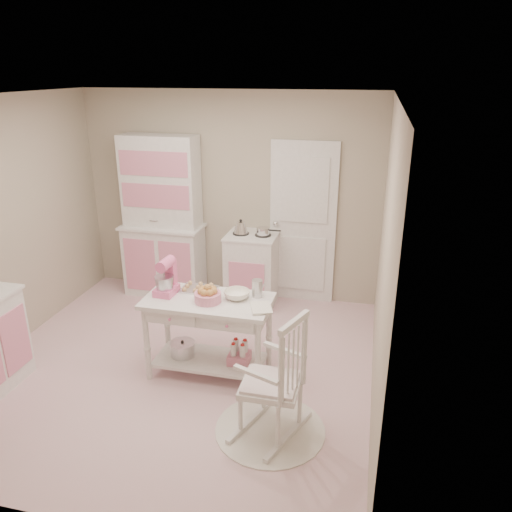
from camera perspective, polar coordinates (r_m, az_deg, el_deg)
The scene contains 13 objects.
room_shell at distance 4.55m, azimuth -9.88°, elevation 5.34°, with size 3.84×3.84×2.62m.
door at distance 6.22m, azimuth 5.37°, elevation 3.70°, with size 0.82×0.05×2.04m, color silver.
hutch at distance 6.50m, azimuth -10.73°, elevation 4.36°, with size 1.06×0.50×2.08m, color silver.
stove at distance 6.27m, azimuth -0.46°, elevation -1.50°, with size 0.62×0.57×0.92m, color silver.
lace_rug at distance 4.40m, azimuth 1.62°, elevation -19.19°, with size 0.92×0.92×0.01m, color white.
rocking_chair at distance 4.07m, azimuth 1.70°, elevation -13.32°, with size 0.48×0.72×1.10m, color silver.
work_table at distance 4.90m, azimuth -5.38°, elevation -9.15°, with size 1.20×0.60×0.80m, color silver.
stand_mixer at distance 4.80m, azimuth -10.29°, elevation -2.43°, with size 0.20×0.28×0.34m, color pink.
cookie_tray at distance 4.91m, azimuth -6.54°, elevation -3.77°, with size 0.34×0.24×0.02m, color silver.
bread_basket at distance 4.64m, azimuth -5.53°, elevation -4.71°, with size 0.25×0.25×0.09m, color pink.
mixing_bowl at distance 4.69m, azimuth -2.23°, elevation -4.43°, with size 0.24×0.24×0.08m, color white.
metal_pitcher at distance 4.70m, azimuth 0.14°, elevation -3.73°, with size 0.10×0.10×0.17m, color silver.
recipe_book at distance 4.48m, azimuth -0.56°, elevation -6.04°, with size 0.18×0.24×0.02m, color white.
Camera 1 is at (1.76, -4.02, 2.83)m, focal length 35.00 mm.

